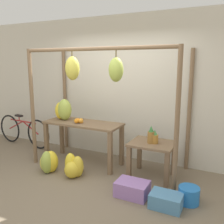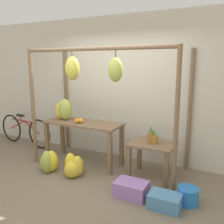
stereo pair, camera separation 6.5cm
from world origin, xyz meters
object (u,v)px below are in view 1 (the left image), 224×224
at_px(banana_pile_on_table, 63,110).
at_px(parked_bicycle, 23,131).
at_px(pineapple_cluster, 153,137).
at_px(fruit_crate_white, 132,189).
at_px(fruit_crate_purple, 166,201).
at_px(orange_pile, 79,121).
at_px(blue_bucket, 189,195).
at_px(banana_pile_ground_left, 48,162).
at_px(banana_pile_ground_right, 74,166).

xyz_separation_m(banana_pile_on_table, parked_bicycle, (-1.37, 0.25, -0.65)).
height_order(pineapple_cluster, fruit_crate_white, pineapple_cluster).
height_order(pineapple_cluster, fruit_crate_purple, pineapple_cluster).
height_order(orange_pile, fruit_crate_white, orange_pile).
distance_m(pineapple_cluster, fruit_crate_purple, 1.08).
distance_m(banana_pile_on_table, blue_bucket, 2.74).
distance_m(fruit_crate_white, parked_bicycle, 3.29).
bearing_deg(banana_pile_ground_left, parked_bicycle, 149.09).
bearing_deg(parked_bicycle, banana_pile_on_table, -10.36).
xyz_separation_m(banana_pile_on_table, fruit_crate_white, (1.76, -0.74, -0.89)).
bearing_deg(parked_bicycle, pineapple_cluster, -5.45).
bearing_deg(blue_bucket, banana_pile_ground_left, -178.14).
relative_size(banana_pile_on_table, parked_bicycle, 0.25).
distance_m(banana_pile_ground_right, fruit_crate_purple, 1.67).
bearing_deg(banana_pile_on_table, pineapple_cluster, -1.73).
bearing_deg(pineapple_cluster, blue_bucket, -36.58).
bearing_deg(banana_pile_ground_right, parked_bicycle, 157.64).
bearing_deg(banana_pile_ground_left, fruit_crate_purple, -4.61).
height_order(banana_pile_on_table, banana_pile_ground_right, banana_pile_on_table).
relative_size(banana_pile_ground_right, fruit_crate_purple, 1.21).
height_order(banana_pile_ground_right, parked_bicycle, parked_bicycle).
bearing_deg(fruit_crate_purple, fruit_crate_white, 171.28).
distance_m(banana_pile_on_table, parked_bicycle, 1.53).
distance_m(fruit_crate_white, fruit_crate_purple, 0.52).
bearing_deg(blue_bucket, banana_pile_on_table, 167.25).
bearing_deg(blue_bucket, orange_pile, 167.23).
bearing_deg(banana_pile_on_table, fruit_crate_purple, -19.85).
bearing_deg(banana_pile_on_table, parked_bicycle, 169.64).
bearing_deg(fruit_crate_white, fruit_crate_purple, -8.72).
relative_size(banana_pile_on_table, orange_pile, 2.36).
height_order(banana_pile_ground_right, blue_bucket, banana_pile_ground_right).
relative_size(blue_bucket, fruit_crate_purple, 0.69).
relative_size(orange_pile, banana_pile_ground_left, 0.42).
bearing_deg(parked_bicycle, fruit_crate_white, -17.60).
relative_size(banana_pile_ground_right, parked_bicycle, 0.31).
height_order(fruit_crate_white, blue_bucket, blue_bucket).
bearing_deg(fruit_crate_purple, orange_pile, 158.57).
bearing_deg(banana_pile_ground_left, orange_pile, 62.23).
distance_m(orange_pile, banana_pile_ground_left, 0.92).
distance_m(banana_pile_on_table, orange_pile, 0.46).
distance_m(banana_pile_on_table, fruit_crate_white, 2.11).
height_order(pineapple_cluster, banana_pile_ground_left, pineapple_cluster).
height_order(pineapple_cluster, banana_pile_ground_right, pineapple_cluster).
distance_m(blue_bucket, parked_bicycle, 3.99).
xyz_separation_m(orange_pile, banana_pile_ground_right, (0.20, -0.48, -0.68)).
relative_size(banana_pile_on_table, pineapple_cluster, 1.39).
distance_m(parked_bicycle, fruit_crate_purple, 3.81).
xyz_separation_m(pineapple_cluster, fruit_crate_purple, (0.45, -0.77, -0.62)).
bearing_deg(blue_bucket, banana_pile_ground_right, 179.96).
relative_size(pineapple_cluster, parked_bicycle, 0.18).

